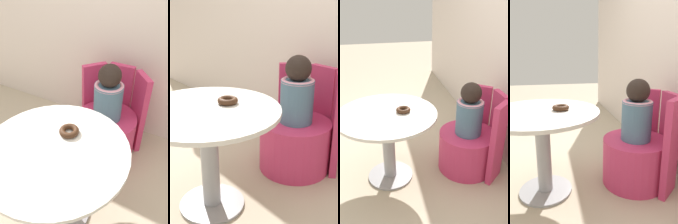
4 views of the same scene
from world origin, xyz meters
The scene contains 7 objects.
ground_plane centered at (0.00, 0.00, 0.00)m, with size 12.00×12.00×0.00m, color #B7A88E.
back_wall centered at (0.00, 1.13, 1.20)m, with size 6.00×0.06×2.40m.
round_table centered at (0.09, -0.03, 0.49)m, with size 0.84×0.84×0.65m.
tub_chair centered at (0.10, 0.69, 0.19)m, with size 0.52×0.52×0.38m.
booth_backrest centered at (0.10, 0.91, 0.37)m, with size 0.62×0.23×0.74m.
child_figure centered at (0.10, 0.69, 0.60)m, with size 0.24×0.24×0.48m.
donut centered at (0.10, 0.11, 0.66)m, with size 0.12×0.12×0.04m.
Camera 1 is at (0.64, -0.70, 1.53)m, focal length 35.00 mm.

